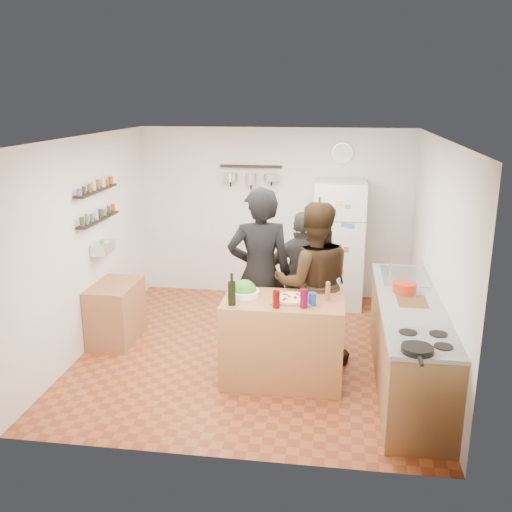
% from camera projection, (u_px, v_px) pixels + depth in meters
% --- Properties ---
extents(room_shell, '(4.20, 4.20, 4.20)m').
position_uv_depth(room_shell, '(259.00, 242.00, 6.83)').
color(room_shell, brown).
rests_on(room_shell, ground).
extents(prep_island, '(1.25, 0.72, 0.91)m').
position_uv_depth(prep_island, '(283.00, 340.00, 6.00)').
color(prep_island, '#A3643C').
rests_on(prep_island, floor).
extents(pizza_board, '(0.42, 0.34, 0.02)m').
position_uv_depth(pizza_board, '(291.00, 300.00, 5.84)').
color(pizza_board, olive).
rests_on(pizza_board, prep_island).
extents(pizza, '(0.34, 0.34, 0.02)m').
position_uv_depth(pizza, '(291.00, 298.00, 5.84)').
color(pizza, beige).
rests_on(pizza, pizza_board).
extents(salad_bowl, '(0.32, 0.32, 0.06)m').
position_uv_depth(salad_bowl, '(244.00, 293.00, 5.97)').
color(salad_bowl, white).
rests_on(salad_bowl, prep_island).
extents(wine_bottle, '(0.08, 0.08, 0.24)m').
position_uv_depth(wine_bottle, '(232.00, 293.00, 5.70)').
color(wine_bottle, black).
rests_on(wine_bottle, prep_island).
extents(wine_glass_near, '(0.07, 0.07, 0.17)m').
position_uv_depth(wine_glass_near, '(276.00, 299.00, 5.63)').
color(wine_glass_near, '#4F0607').
rests_on(wine_glass_near, prep_island).
extents(wine_glass_far, '(0.08, 0.08, 0.19)m').
position_uv_depth(wine_glass_far, '(304.00, 299.00, 5.63)').
color(wine_glass_far, '#520720').
rests_on(wine_glass_far, prep_island).
extents(pepper_mill, '(0.05, 0.05, 0.16)m').
position_uv_depth(pepper_mill, '(328.00, 293.00, 5.84)').
color(pepper_mill, '#925B3D').
rests_on(pepper_mill, prep_island).
extents(salt_canister, '(0.08, 0.08, 0.13)m').
position_uv_depth(salt_canister, '(312.00, 299.00, 5.70)').
color(salt_canister, '#1C339D').
rests_on(salt_canister, prep_island).
extents(person_left, '(0.81, 0.62, 1.99)m').
position_uv_depth(person_left, '(260.00, 274.00, 6.41)').
color(person_left, black).
rests_on(person_left, floor).
extents(person_center, '(1.00, 0.84, 1.84)m').
position_uv_depth(person_center, '(313.00, 284.00, 6.33)').
color(person_center, black).
rests_on(person_center, floor).
extents(person_back, '(0.96, 0.40, 1.63)m').
position_uv_depth(person_back, '(303.00, 279.00, 6.85)').
color(person_back, '#2A2826').
rests_on(person_back, floor).
extents(counter_run, '(0.63, 2.63, 0.90)m').
position_uv_depth(counter_run, '(409.00, 344.00, 5.92)').
color(counter_run, '#9E7042').
rests_on(counter_run, floor).
extents(stove_top, '(0.60, 0.62, 0.02)m').
position_uv_depth(stove_top, '(425.00, 341.00, 4.89)').
color(stove_top, white).
rests_on(stove_top, counter_run).
extents(skillet, '(0.26, 0.26, 0.05)m').
position_uv_depth(skillet, '(417.00, 349.00, 4.64)').
color(skillet, black).
rests_on(skillet, stove_top).
extents(sink, '(0.50, 0.80, 0.03)m').
position_uv_depth(sink, '(403.00, 277.00, 6.60)').
color(sink, silver).
rests_on(sink, counter_run).
extents(cutting_board, '(0.30, 0.40, 0.02)m').
position_uv_depth(cutting_board, '(412.00, 302.00, 5.80)').
color(cutting_board, brown).
rests_on(cutting_board, counter_run).
extents(red_bowl, '(0.25, 0.25, 0.10)m').
position_uv_depth(red_bowl, '(405.00, 287.00, 6.05)').
color(red_bowl, '#B72B14').
rests_on(red_bowl, counter_run).
extents(fridge, '(0.70, 0.68, 1.80)m').
position_uv_depth(fridge, '(339.00, 244.00, 8.09)').
color(fridge, white).
rests_on(fridge, floor).
extents(wall_clock, '(0.30, 0.03, 0.30)m').
position_uv_depth(wall_clock, '(342.00, 153.00, 8.06)').
color(wall_clock, silver).
rests_on(wall_clock, back_wall).
extents(spice_shelf_lower, '(0.12, 1.00, 0.02)m').
position_uv_depth(spice_shelf_lower, '(98.00, 220.00, 6.85)').
color(spice_shelf_lower, black).
rests_on(spice_shelf_lower, left_wall).
extents(spice_shelf_upper, '(0.12, 1.00, 0.02)m').
position_uv_depth(spice_shelf_upper, '(96.00, 191.00, 6.75)').
color(spice_shelf_upper, black).
rests_on(spice_shelf_upper, left_wall).
extents(produce_basket, '(0.18, 0.35, 0.14)m').
position_uv_depth(produce_basket, '(103.00, 248.00, 6.94)').
color(produce_basket, silver).
rests_on(produce_basket, left_wall).
extents(side_table, '(0.50, 0.80, 0.73)m').
position_uv_depth(side_table, '(116.00, 312.00, 7.01)').
color(side_table, '#9E6942').
rests_on(side_table, floor).
extents(pot_rack, '(0.90, 0.04, 0.04)m').
position_uv_depth(pot_rack, '(251.00, 166.00, 8.22)').
color(pot_rack, black).
rests_on(pot_rack, back_wall).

